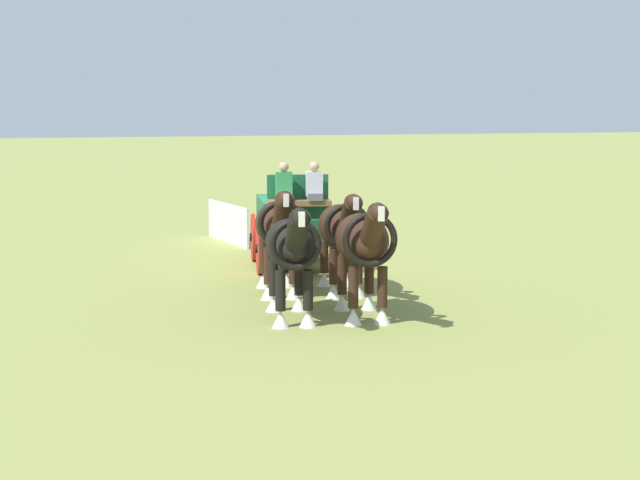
{
  "coord_description": "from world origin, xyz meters",
  "views": [
    {
      "loc": [
        23.1,
        -7.51,
        3.79
      ],
      "look_at": [
        4.29,
        -0.82,
        1.2
      ],
      "focal_mm": 57.55,
      "sensor_mm": 36.0,
      "label": 1
    }
  ],
  "objects_px": {
    "show_wagon": "(293,220)",
    "draft_horse_rear_off": "(278,228)",
    "draft_horse_lead_off": "(291,248)",
    "draft_horse_rear_near": "(342,230)",
    "draft_horse_lead_near": "(363,244)"
  },
  "relations": [
    {
      "from": "show_wagon",
      "to": "draft_horse_rear_off",
      "type": "distance_m",
      "value": 3.55
    },
    {
      "from": "show_wagon",
      "to": "draft_horse_rear_near",
      "type": "relative_size",
      "value": 1.85
    },
    {
      "from": "draft_horse_rear_near",
      "to": "draft_horse_rear_off",
      "type": "distance_m",
      "value": 1.3
    },
    {
      "from": "show_wagon",
      "to": "draft_horse_lead_near",
      "type": "height_order",
      "value": "show_wagon"
    },
    {
      "from": "draft_horse_rear_near",
      "to": "draft_horse_lead_near",
      "type": "relative_size",
      "value": 1.04
    },
    {
      "from": "draft_horse_rear_near",
      "to": "draft_horse_lead_off",
      "type": "distance_m",
      "value": 2.91
    },
    {
      "from": "show_wagon",
      "to": "draft_horse_lead_off",
      "type": "bearing_deg",
      "value": -18.43
    },
    {
      "from": "draft_horse_rear_off",
      "to": "draft_horse_lead_near",
      "type": "height_order",
      "value": "draft_horse_rear_off"
    },
    {
      "from": "draft_horse_lead_off",
      "to": "draft_horse_rear_off",
      "type": "bearing_deg",
      "value": 167.67
    },
    {
      "from": "draft_horse_rear_off",
      "to": "draft_horse_lead_off",
      "type": "distance_m",
      "value": 2.61
    },
    {
      "from": "show_wagon",
      "to": "draft_horse_lead_off",
      "type": "distance_m",
      "value": 6.12
    },
    {
      "from": "draft_horse_lead_near",
      "to": "draft_horse_lead_off",
      "type": "relative_size",
      "value": 0.95
    },
    {
      "from": "show_wagon",
      "to": "draft_horse_rear_near",
      "type": "xyz_separation_m",
      "value": [
        3.54,
        -0.11,
        0.17
      ]
    },
    {
      "from": "draft_horse_lead_off",
      "to": "draft_horse_lead_near",
      "type": "bearing_deg",
      "value": 78.2
    },
    {
      "from": "show_wagon",
      "to": "draft_horse_lead_near",
      "type": "distance_m",
      "value": 6.11
    }
  ]
}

